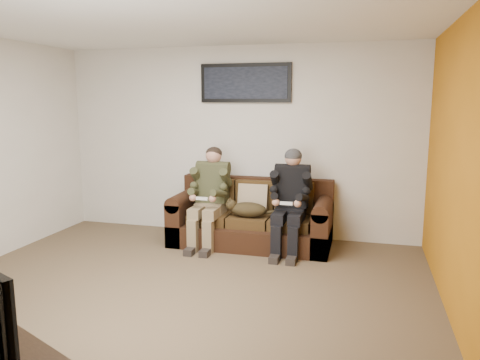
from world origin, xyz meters
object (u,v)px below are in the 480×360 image
(sofa, at_px, (252,220))
(person_left, at_px, (210,191))
(framed_poster, at_px, (245,83))
(person_right, at_px, (290,195))
(cat, at_px, (247,209))

(sofa, relative_size, person_left, 1.62)
(framed_poster, bearing_deg, sofa, -63.01)
(person_left, relative_size, framed_poster, 1.01)
(person_right, xyz_separation_m, framed_poster, (-0.73, 0.56, 1.39))
(person_left, xyz_separation_m, cat, (0.51, -0.06, -0.19))
(person_left, xyz_separation_m, framed_poster, (0.33, 0.56, 1.40))
(cat, bearing_deg, person_left, 173.13)
(sofa, bearing_deg, framed_poster, 116.99)
(person_left, bearing_deg, framed_poster, 59.88)
(person_right, xyz_separation_m, cat, (-0.54, -0.06, -0.20))
(cat, xyz_separation_m, framed_poster, (-0.18, 0.63, 1.59))
(sofa, bearing_deg, cat, -93.83)
(sofa, height_order, cat, sofa)
(sofa, relative_size, cat, 3.12)
(person_right, height_order, cat, person_right)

